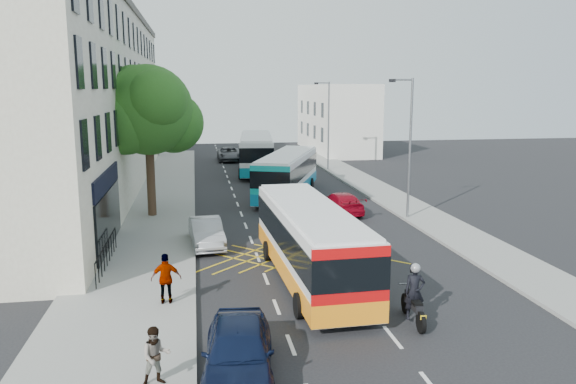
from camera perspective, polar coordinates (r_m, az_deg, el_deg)
name	(u,v)px	position (r m, az deg, el deg)	size (l,w,h in m)	color
ground	(364,301)	(20.83, 7.73, -10.96)	(120.00, 120.00, 0.00)	black
pavement_left	(153,216)	(34.43, -13.60, -2.39)	(5.00, 70.00, 0.15)	gray
pavement_right	(408,207)	(36.83, 12.06, -1.49)	(3.00, 70.00, 0.15)	gray
terrace_main	(80,100)	(43.75, -20.39, 8.78)	(8.30, 45.00, 13.50)	beige
terrace_far	(129,109)	(73.99, -15.89, 8.12)	(8.00, 20.00, 10.00)	silver
building_right	(335,118)	(68.69, 4.84, 7.49)	(6.00, 18.00, 8.00)	silver
street_tree	(148,111)	(33.59, -14.08, 7.99)	(6.30, 5.70, 8.80)	#382619
lamp_near	(409,141)	(32.92, 12.15, 5.10)	(1.45, 0.15, 8.00)	slate
lamp_far	(327,121)	(52.00, 4.03, 7.22)	(1.45, 0.15, 8.00)	slate
railings	(107,253)	(25.06, -17.95, -5.93)	(0.08, 5.60, 1.14)	black
bus_near	(310,242)	(22.32, 2.24, -5.07)	(2.97, 10.88, 3.04)	silver
bus_mid	(287,174)	(39.61, -0.08, 1.85)	(6.24, 11.14, 3.08)	silver
bus_far	(256,153)	(51.23, -3.23, 4.01)	(4.04, 12.34, 3.41)	silver
motorbike	(414,295)	(19.00, 12.69, -10.18)	(0.72, 2.31, 2.04)	black
parked_car_blue	(238,352)	(15.37, -5.06, -15.85)	(1.84, 4.57, 1.56)	black
parked_car_silver	(206,233)	(27.57, -8.28, -4.11)	(1.44, 4.14, 1.36)	#9C9FA3
red_hatchback	(341,203)	(34.56, 5.38, -1.12)	(1.82, 4.48, 1.30)	#A2061A
distant_car_grey	(229,154)	(59.67, -6.00, 3.86)	(2.40, 5.20, 1.45)	#45474E
distant_car_silver	(301,156)	(57.54, 1.33, 3.64)	(1.66, 4.12, 1.40)	#B7BABF
pedestrian_near	(156,356)	(15.15, -13.27, -15.92)	(0.75, 0.59, 1.55)	gray
pedestrian_far	(166,278)	(20.26, -12.28, -8.58)	(1.05, 0.44, 1.80)	gray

